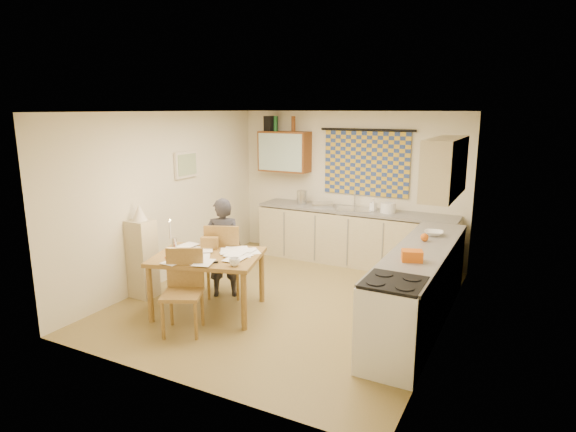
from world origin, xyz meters
The scene contains 44 objects.
floor centered at (0.00, 0.00, -0.01)m, with size 4.00×4.50×0.02m, color olive.
ceiling centered at (0.00, 0.00, 2.51)m, with size 4.00×4.50×0.02m, color white.
wall_back centered at (0.00, 2.26, 1.25)m, with size 4.00×0.02×2.50m, color beige.
wall_front centered at (0.00, -2.26, 1.25)m, with size 4.00×0.02×2.50m, color beige.
wall_left centered at (-2.01, 0.00, 1.25)m, with size 0.02×4.50×2.50m, color beige.
wall_right centered at (2.01, 0.00, 1.25)m, with size 0.02×4.50×2.50m, color beige.
window_blind centered at (0.30, 2.22, 1.65)m, with size 1.45×0.03×1.05m, color navy.
curtain_rod centered at (0.30, 2.20, 2.20)m, with size 0.04×0.04×1.60m, color black.
wall_cabinet centered at (-1.15, 2.08, 1.80)m, with size 0.90×0.34×0.70m, color #5B2E0F.
wall_cabinet_glass centered at (-1.15, 1.91, 1.80)m, with size 0.84×0.02×0.64m, color #99B2A5.
upper_cabinet_right centered at (1.83, 0.55, 1.85)m, with size 0.34×1.30×0.70m, color tan.
framed_print centered at (-1.97, 0.40, 1.70)m, with size 0.04×0.50×0.40m, color beige.
print_canvas centered at (-1.95, 0.40, 1.70)m, with size 0.01×0.42×0.32m, color beige.
counter_back centered at (0.22, 1.95, 0.45)m, with size 3.30×0.62×0.92m.
counter_right centered at (1.70, 0.15, 0.45)m, with size 0.62×2.95×0.92m.
stove centered at (1.70, -1.08, 0.46)m, with size 0.60×0.60×0.93m.
sink centered at (0.21, 1.95, 0.88)m, with size 0.55×0.45×0.10m, color silver.
tap centered at (0.15, 2.13, 1.06)m, with size 0.03×0.03×0.28m, color silver.
dish_rack centered at (-0.35, 1.95, 0.95)m, with size 0.35×0.30×0.06m, color silver.
kettle centered at (-0.74, 1.95, 1.04)m, with size 0.18×0.18×0.24m, color silver.
mixing_bowl centered at (0.77, 1.95, 1.00)m, with size 0.24×0.24×0.16m, color white.
soap_bottle centered at (0.52, 2.00, 1.02)m, with size 0.11×0.11×0.19m, color white.
bowl centered at (1.70, 0.85, 0.95)m, with size 0.28×0.28×0.06m, color white.
orange_bag centered at (1.70, -0.36, 0.98)m, with size 0.22×0.16×0.12m, color #D05B10.
fruit_orange centered at (1.65, 0.51, 0.97)m, with size 0.10×0.10×0.10m, color #D05B10.
speaker centered at (-1.42, 2.08, 2.28)m, with size 0.16×0.20×0.26m, color black.
bottle_green centered at (-1.33, 2.08, 2.28)m, with size 0.07×0.07×0.26m, color #195926.
bottle_brown centered at (-0.98, 2.08, 2.28)m, with size 0.07×0.07×0.26m, color #5B2E0F.
dining_table centered at (-0.74, -0.76, 0.38)m, with size 1.52×1.31×0.75m.
chair_far centered at (-0.86, -0.21, 0.32)m, with size 0.61×0.61×1.03m.
chair_near centered at (-0.66, -1.37, 0.30)m, with size 0.58×0.58×0.96m.
person centered at (-0.88, -0.23, 0.69)m, with size 0.60×0.54×1.38m, color black.
shelf_stand centered at (-1.84, -0.77, 0.54)m, with size 0.32×0.30×1.08m, color tan.
lampshade centered at (-1.84, -0.77, 1.19)m, with size 0.20×0.20×0.22m, color beige.
letter_rack centered at (-0.87, -0.54, 0.83)m, with size 0.22×0.10×0.16m, color brown.
mug centered at (-0.20, -0.97, 0.80)m, with size 0.17×0.17×0.10m, color white.
magazine centered at (-1.09, -1.10, 0.76)m, with size 0.32×0.34×0.03m, color maroon.
book centered at (-1.12, -0.99, 0.76)m, with size 0.20×0.27×0.02m, color #D05B10.
orange_box centered at (-0.96, -1.13, 0.77)m, with size 0.12×0.08×0.04m, color #D05B10.
eyeglasses centered at (-0.49, -0.99, 0.76)m, with size 0.13×0.04×0.02m, color black.
candle_holder centered at (-1.21, -0.83, 0.84)m, with size 0.06×0.06×0.18m, color silver.
candle centered at (-1.23, -0.88, 1.04)m, with size 0.02×0.02×0.22m, color white.
candle_flame centered at (-1.24, -0.85, 1.16)m, with size 0.02×0.02×0.02m, color #FFCC66.
papers centered at (-0.62, -0.71, 0.77)m, with size 1.14×1.14×0.03m.
Camera 1 is at (2.80, -5.41, 2.54)m, focal length 30.00 mm.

